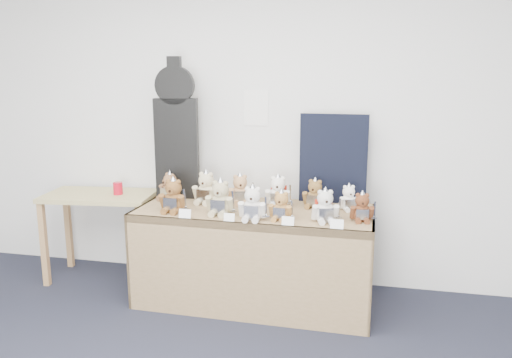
% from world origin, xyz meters
% --- Properties ---
extents(room_shell, '(6.00, 6.00, 6.00)m').
position_xyz_m(room_shell, '(0.11, 2.49, 1.52)').
color(room_shell, white).
rests_on(room_shell, floor).
extents(display_table, '(1.85, 0.80, 0.77)m').
position_xyz_m(display_table, '(0.21, 1.92, 0.60)').
color(display_table, brown).
rests_on(display_table, floor).
extents(side_table, '(0.98, 0.62, 0.78)m').
position_xyz_m(side_table, '(-1.22, 2.15, 0.65)').
color(side_table, tan).
rests_on(side_table, floor).
extents(guitar_case, '(0.37, 0.16, 1.17)m').
position_xyz_m(guitar_case, '(-0.51, 2.23, 1.34)').
color(guitar_case, black).
rests_on(guitar_case, display_table).
extents(navy_board, '(0.54, 0.04, 0.72)m').
position_xyz_m(navy_board, '(0.78, 2.33, 1.13)').
color(navy_board, black).
rests_on(navy_board, display_table).
extents(red_cup, '(0.08, 0.08, 0.11)m').
position_xyz_m(red_cup, '(-1.04, 2.16, 0.83)').
color(red_cup, red).
rests_on(red_cup, side_table).
extents(teddy_front_far_left, '(0.24, 0.19, 0.29)m').
position_xyz_m(teddy_front_far_left, '(-0.38, 1.78, 0.88)').
color(teddy_front_far_left, brown).
rests_on(teddy_front_far_left, display_table).
extents(teddy_front_left, '(0.24, 0.20, 0.30)m').
position_xyz_m(teddy_front_left, '(-0.01, 1.79, 0.88)').
color(teddy_front_left, tan).
rests_on(teddy_front_left, display_table).
extents(teddy_front_centre, '(0.23, 0.18, 0.28)m').
position_xyz_m(teddy_front_centre, '(0.26, 1.71, 0.88)').
color(teddy_front_centre, silver).
rests_on(teddy_front_centre, display_table).
extents(teddy_front_right, '(0.19, 0.16, 0.24)m').
position_xyz_m(teddy_front_right, '(0.46, 1.75, 0.86)').
color(teddy_front_right, '#9F703C').
rests_on(teddy_front_right, display_table).
extents(teddy_front_far_right, '(0.22, 0.20, 0.27)m').
position_xyz_m(teddy_front_far_right, '(0.77, 1.77, 0.87)').
color(teddy_front_far_right, silver).
rests_on(teddy_front_far_right, display_table).
extents(teddy_front_end, '(0.19, 0.16, 0.24)m').
position_xyz_m(teddy_front_end, '(1.03, 1.84, 0.86)').
color(teddy_front_end, brown).
rests_on(teddy_front_end, display_table).
extents(teddy_back_left, '(0.24, 0.20, 0.30)m').
position_xyz_m(teddy_back_left, '(-0.22, 2.09, 0.88)').
color(teddy_back_left, beige).
rests_on(teddy_back_left, display_table).
extents(teddy_back_centre_left, '(0.23, 0.21, 0.27)m').
position_xyz_m(teddy_back_centre_left, '(0.06, 2.14, 0.87)').
color(teddy_back_centre_left, tan).
rests_on(teddy_back_centre_left, display_table).
extents(teddy_back_centre_right, '(0.23, 0.19, 0.28)m').
position_xyz_m(teddy_back_centre_right, '(0.37, 2.13, 0.88)').
color(teddy_back_centre_right, white).
rests_on(teddy_back_centre_right, display_table).
extents(teddy_back_right, '(0.21, 0.19, 0.26)m').
position_xyz_m(teddy_back_right, '(0.66, 2.15, 0.87)').
color(teddy_back_right, brown).
rests_on(teddy_back_right, display_table).
extents(teddy_back_end, '(0.19, 0.17, 0.22)m').
position_xyz_m(teddy_back_end, '(0.92, 2.13, 0.85)').
color(teddy_back_end, white).
rests_on(teddy_back_end, display_table).
extents(teddy_back_far_left, '(0.21, 0.22, 0.26)m').
position_xyz_m(teddy_back_far_left, '(-0.54, 2.11, 0.87)').
color(teddy_back_far_left, brown).
rests_on(teddy_back_far_left, display_table).
extents(entry_card_a, '(0.09, 0.02, 0.07)m').
position_xyz_m(entry_card_a, '(-0.23, 1.63, 0.80)').
color(entry_card_a, white).
rests_on(entry_card_a, display_table).
extents(entry_card_b, '(0.08, 0.02, 0.06)m').
position_xyz_m(entry_card_b, '(0.10, 1.63, 0.80)').
color(entry_card_b, white).
rests_on(entry_card_b, display_table).
extents(entry_card_c, '(0.09, 0.02, 0.06)m').
position_xyz_m(entry_card_c, '(0.53, 1.62, 0.80)').
color(entry_card_c, white).
rests_on(entry_card_c, display_table).
extents(entry_card_d, '(0.09, 0.02, 0.06)m').
position_xyz_m(entry_card_d, '(0.87, 1.61, 0.80)').
color(entry_card_d, white).
rests_on(entry_card_d, display_table).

